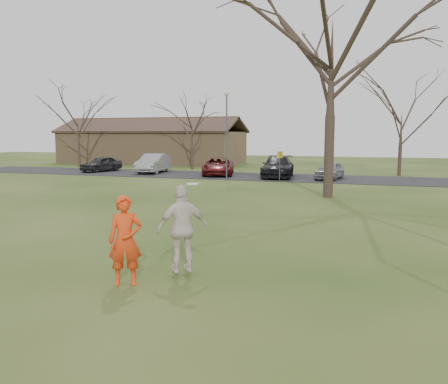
{
  "coord_description": "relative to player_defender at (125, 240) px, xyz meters",
  "views": [
    {
      "loc": [
        4.41,
        -9.17,
        3.24
      ],
      "look_at": [
        0.0,
        4.0,
        1.5
      ],
      "focal_mm": 36.99,
      "sensor_mm": 36.0,
      "label": 1
    }
  ],
  "objects": [
    {
      "name": "ground",
      "position": [
        0.68,
        0.66,
        -0.98
      ],
      "size": [
        120.0,
        120.0,
        0.0
      ],
      "primitive_type": "plane",
      "color": "#1E380F",
      "rests_on": "ground"
    },
    {
      "name": "small_tree_row",
      "position": [
        5.06,
        30.72,
        2.92
      ],
      "size": [
        55.0,
        5.9,
        8.5
      ],
      "color": "#352821",
      "rests_on": "ground"
    },
    {
      "name": "car_4",
      "position": [
        1.82,
        25.15,
        -0.3
      ],
      "size": [
        2.04,
        3.91,
        1.27
      ],
      "primitive_type": "imported",
      "rotation": [
        0.0,
        0.0,
        -0.15
      ],
      "color": "gray",
      "rests_on": "parking_strip"
    },
    {
      "name": "car_0",
      "position": [
        -17.65,
        25.88,
        -0.27
      ],
      "size": [
        2.46,
        4.15,
        1.32
      ],
      "primitive_type": "imported",
      "rotation": [
        0.0,
        0.0,
        -0.25
      ],
      "color": "#252527",
      "rests_on": "parking_strip"
    },
    {
      "name": "catching_play",
      "position": [
        0.95,
        0.92,
        0.14
      ],
      "size": [
        1.23,
        1.08,
        2.05
      ],
      "color": "silver",
      "rests_on": "ground"
    },
    {
      "name": "building",
      "position": [
        -19.32,
        38.66,
        0.96
      ],
      "size": [
        20.6,
        8.5,
        5.14
      ],
      "color": "#8C6D4C",
      "rests_on": "ground"
    },
    {
      "name": "big_tree",
      "position": [
        2.68,
        15.66,
        6.02
      ],
      "size": [
        9.0,
        9.0,
        14.0
      ],
      "primitive_type": null,
      "color": "#352821",
      "rests_on": "ground"
    },
    {
      "name": "car_1",
      "position": [
        -12.78,
        26.23,
        -0.15
      ],
      "size": [
        2.18,
        4.95,
        1.58
      ],
      "primitive_type": "imported",
      "rotation": [
        0.0,
        0.0,
        0.11
      ],
      "color": "gray",
      "rests_on": "parking_strip"
    },
    {
      "name": "car_2",
      "position": [
        -6.87,
        25.77,
        -0.25
      ],
      "size": [
        3.5,
        5.37,
        1.37
      ],
      "primitive_type": "imported",
      "rotation": [
        0.0,
        0.0,
        0.27
      ],
      "color": "#5C1515",
      "rests_on": "parking_strip"
    },
    {
      "name": "player_defender",
      "position": [
        0.0,
        0.0,
        0.0
      ],
      "size": [
        0.85,
        0.74,
        1.95
      ],
      "primitive_type": "imported",
      "rotation": [
        0.0,
        0.0,
        0.47
      ],
      "color": "red",
      "rests_on": "ground"
    },
    {
      "name": "car_3",
      "position": [
        -2.05,
        25.55,
        -0.15
      ],
      "size": [
        2.88,
        5.67,
        1.58
      ],
      "primitive_type": "imported",
      "rotation": [
        0.0,
        0.0,
        0.13
      ],
      "color": "black",
      "rests_on": "parking_strip"
    },
    {
      "name": "lamp_post",
      "position": [
        -5.32,
        23.16,
        2.99
      ],
      "size": [
        0.34,
        0.34,
        6.27
      ],
      "color": "#47474C",
      "rests_on": "ground"
    },
    {
      "name": "sign_yellow",
      "position": [
        -1.32,
        22.66,
        0.47
      ],
      "size": [
        0.35,
        0.35,
        2.08
      ],
      "color": "#47474C",
      "rests_on": "ground"
    },
    {
      "name": "parking_strip",
      "position": [
        0.68,
        25.66,
        -0.96
      ],
      "size": [
        62.0,
        6.5,
        0.04
      ],
      "primitive_type": "cube",
      "color": "black",
      "rests_on": "ground"
    }
  ]
}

